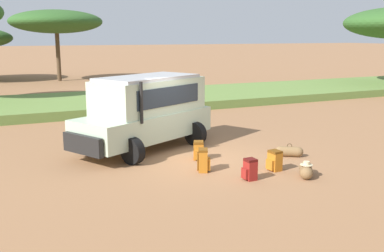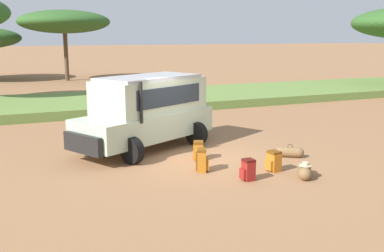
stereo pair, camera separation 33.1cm
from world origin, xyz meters
The scene contains 10 objects.
ground_plane centered at (0.00, 0.00, 0.00)m, with size 320.00×320.00×0.00m, color #936642.
grass_bank centered at (0.00, 11.60, 0.22)m, with size 120.00×7.00×0.44m.
safari_vehicle centered at (-0.98, 1.91, 1.29)m, with size 5.34×3.95×2.44m.
backpack_beside_front_wheel centered at (0.38, -2.42, 0.28)m, with size 0.39×0.32×0.57m.
backpack_cluster_center centered at (0.00, -0.06, 0.28)m, with size 0.41×0.48×0.57m.
backpack_near_rear_wheel centered at (-0.41, -1.23, 0.31)m, with size 0.44×0.46×0.65m.
backpack_outermost centered at (1.46, -2.00, 0.28)m, with size 0.41×0.38×0.58m.
duffel_bag_low_black_case centered at (1.91, -2.81, 0.18)m, with size 0.67×0.79×0.45m.
duffel_bag_soft_canvas centered at (2.75, -0.95, 0.16)m, with size 0.77×0.63×0.42m.
acacia_tree_centre_back centered at (-0.09, 26.67, 4.83)m, with size 7.47×7.04×5.80m.
Camera 1 is at (-5.79, -12.11, 3.76)m, focal length 42.00 mm.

